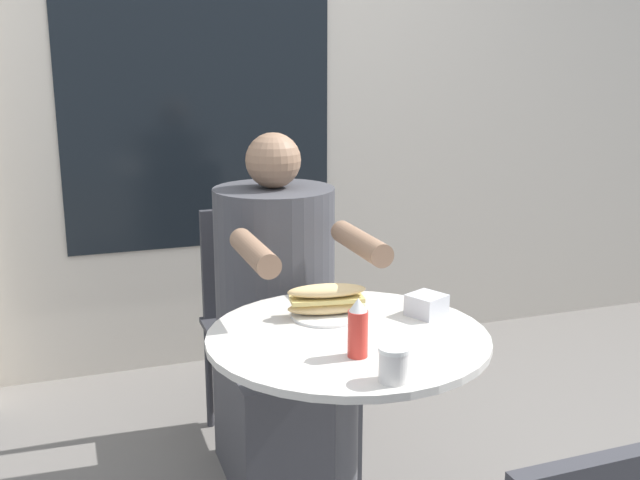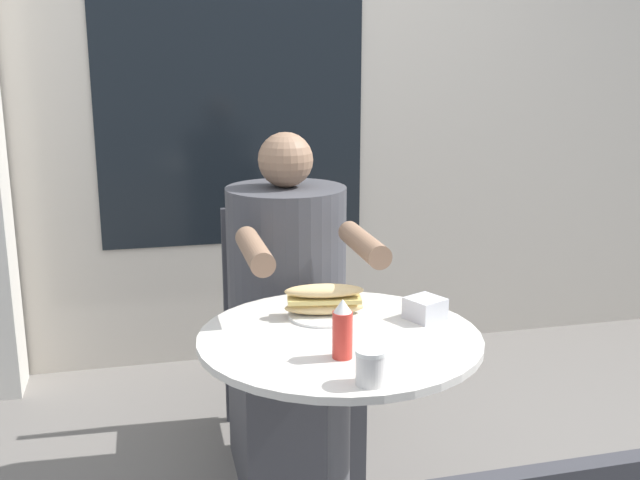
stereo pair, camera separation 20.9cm
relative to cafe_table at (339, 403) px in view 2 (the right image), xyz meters
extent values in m
cube|color=beige|center=(0.00, 1.70, 0.86)|extent=(8.00, 0.08, 2.80)
cube|color=black|center=(-0.06, 1.66, 0.92)|extent=(1.21, 0.01, 1.76)
cylinder|color=beige|center=(0.00, 0.00, 0.18)|extent=(0.74, 0.74, 0.02)
cylinder|color=#515156|center=(0.00, 0.00, -0.17)|extent=(0.06, 0.06, 0.69)
cube|color=#333338|center=(-0.02, 0.84, -0.10)|extent=(0.38, 0.38, 0.02)
cube|color=#333338|center=(-0.02, 1.01, 0.12)|extent=(0.35, 0.03, 0.42)
cylinder|color=#333338|center=(0.15, 0.67, -0.32)|extent=(0.03, 0.03, 0.43)
cylinder|color=#333338|center=(-0.18, 0.67, -0.32)|extent=(0.03, 0.03, 0.43)
cylinder|color=#333338|center=(0.15, 1.00, -0.32)|extent=(0.03, 0.03, 0.43)
cylinder|color=#333338|center=(-0.18, 1.00, -0.32)|extent=(0.03, 0.03, 0.43)
cube|color=#424247|center=(-0.02, 0.54, -0.31)|extent=(0.38, 0.50, 0.45)
cylinder|color=#424247|center=(-0.02, 0.62, 0.19)|extent=(0.40, 0.40, 0.56)
sphere|color=#8E6B51|center=(-0.02, 0.62, 0.57)|extent=(0.18, 0.18, 0.18)
cylinder|color=#8E6B51|center=(0.14, 0.26, 0.36)|extent=(0.07, 0.32, 0.07)
cylinder|color=#8E6B51|center=(-0.18, 0.26, 0.36)|extent=(0.07, 0.32, 0.07)
cylinder|color=white|center=(-0.01, 0.14, 0.20)|extent=(0.20, 0.20, 0.01)
ellipsoid|color=#DBB77A|center=(-0.01, 0.14, 0.22)|extent=(0.23, 0.10, 0.04)
cube|color=#D6BC66|center=(-0.01, 0.14, 0.24)|extent=(0.21, 0.10, 0.01)
ellipsoid|color=#DBB77A|center=(-0.01, 0.14, 0.27)|extent=(0.23, 0.10, 0.04)
cylinder|color=silver|center=(-0.01, -0.30, 0.23)|extent=(0.07, 0.07, 0.07)
cylinder|color=white|center=(-0.01, -0.30, 0.27)|extent=(0.07, 0.07, 0.01)
cube|color=silver|center=(0.26, 0.06, 0.22)|extent=(0.12, 0.12, 0.06)
cylinder|color=red|center=(-0.03, -0.15, 0.25)|extent=(0.05, 0.05, 0.11)
cone|color=white|center=(-0.03, -0.15, 0.32)|extent=(0.04, 0.04, 0.03)
camera|label=1|loc=(-0.68, -1.69, 0.89)|focal=42.00mm
camera|label=2|loc=(-0.48, -1.75, 0.89)|focal=42.00mm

